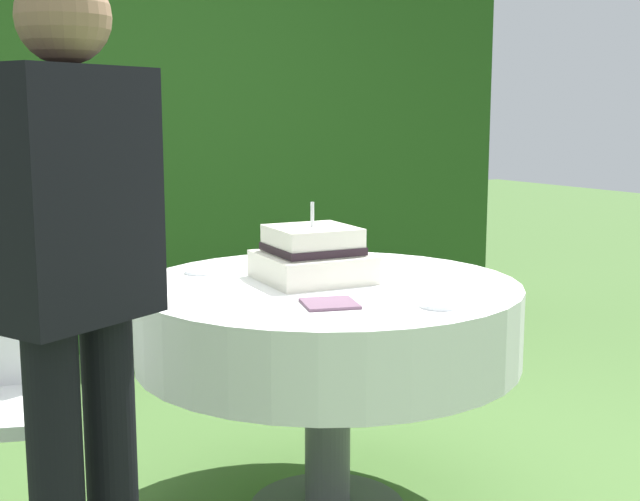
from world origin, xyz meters
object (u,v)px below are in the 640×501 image
object	(u,v)px
wedding_cake	(313,255)
napkin_stack	(330,304)
cake_table	(328,323)
serving_plate_far	(202,271)
serving_plate_near	(439,305)
standing_person	(76,285)
serving_plate_left	(384,263)

from	to	relation	value
wedding_cake	napkin_stack	xyz separation A→B (m)	(-0.15, -0.34, -0.08)
cake_table	napkin_stack	world-z (taller)	napkin_stack
cake_table	serving_plate_far	size ratio (longest dim) A/B	10.80
serving_plate_far	serving_plate_near	bearing A→B (deg)	-65.55
standing_person	serving_plate_near	bearing A→B (deg)	-2.87
napkin_stack	serving_plate_left	bearing A→B (deg)	41.50
wedding_cake	standing_person	xyz separation A→B (m)	(-0.88, -0.46, 0.08)
cake_table	napkin_stack	distance (m)	0.34
standing_person	cake_table	bearing A→B (deg)	23.96
napkin_stack	standing_person	distance (m)	0.76
cake_table	serving_plate_left	world-z (taller)	serving_plate_left
wedding_cake	serving_plate_far	xyz separation A→B (m)	(-0.26, 0.29, -0.07)
wedding_cake	serving_plate_left	distance (m)	0.37
cake_table	wedding_cake	size ratio (longest dim) A/B	3.37
wedding_cake	serving_plate_near	size ratio (longest dim) A/B	3.36
wedding_cake	serving_plate_far	size ratio (longest dim) A/B	3.20
wedding_cake	serving_plate_left	world-z (taller)	wedding_cake
standing_person	serving_plate_left	bearing A→B (deg)	24.78
serving_plate_left	cake_table	bearing A→B (deg)	-153.10
serving_plate_left	napkin_stack	xyz separation A→B (m)	(-0.50, -0.44, -0.00)
serving_plate_left	serving_plate_near	bearing A→B (deg)	-112.00
cake_table	serving_plate_far	world-z (taller)	serving_plate_far
napkin_stack	cake_table	bearing A→B (deg)	59.36
serving_plate_near	serving_plate_left	world-z (taller)	same
wedding_cake	standing_person	world-z (taller)	standing_person
serving_plate_near	serving_plate_left	xyz separation A→B (m)	(0.25, 0.62, 0.00)
cake_table	standing_person	bearing A→B (deg)	-156.04
napkin_stack	serving_plate_near	bearing A→B (deg)	-35.86
serving_plate_far	standing_person	bearing A→B (deg)	-129.29
wedding_cake	serving_plate_near	bearing A→B (deg)	-78.90
serving_plate_near	standing_person	world-z (taller)	standing_person
serving_plate_far	napkin_stack	bearing A→B (deg)	-79.28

